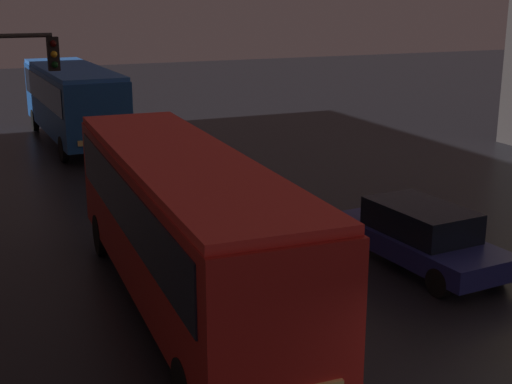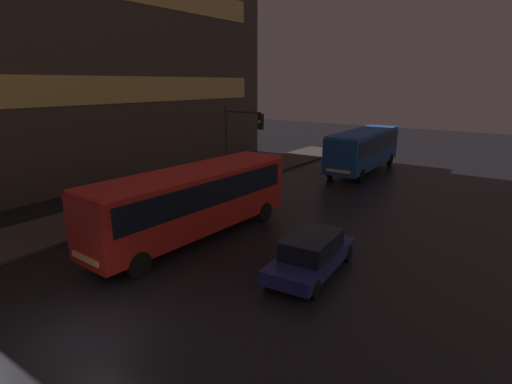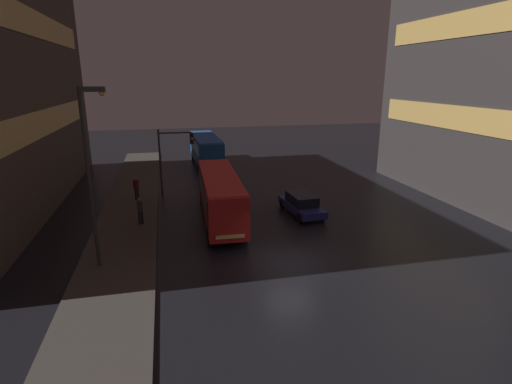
{
  "view_description": "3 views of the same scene",
  "coord_description": "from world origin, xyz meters",
  "px_view_note": "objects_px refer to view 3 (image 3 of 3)",
  "views": [
    {
      "loc": [
        -6.79,
        -5.7,
        6.27
      ],
      "look_at": [
        0.34,
        10.71,
        1.28
      ],
      "focal_mm": 50.0,
      "sensor_mm": 36.0,
      "label": 1
    },
    {
      "loc": [
        9.39,
        -4.97,
        6.92
      ],
      "look_at": [
        -1.45,
        10.27,
        1.77
      ],
      "focal_mm": 28.0,
      "sensor_mm": 36.0,
      "label": 2
    },
    {
      "loc": [
        -6.1,
        -18.47,
        9.54
      ],
      "look_at": [
        -0.14,
        7.81,
        1.74
      ],
      "focal_mm": 28.0,
      "sensor_mm": 36.0,
      "label": 3
    }
  ],
  "objects_px": {
    "street_lamp_sidewalk": "(91,155)",
    "pedestrian_near": "(140,209)",
    "traffic_light_main": "(172,151)",
    "pedestrian_mid": "(136,186)",
    "car_taxi": "(302,204)",
    "bus_near": "(220,193)",
    "bus_far": "(206,147)"
  },
  "relations": [
    {
      "from": "pedestrian_near",
      "to": "traffic_light_main",
      "type": "relative_size",
      "value": 0.33
    },
    {
      "from": "car_taxi",
      "to": "pedestrian_mid",
      "type": "xyz_separation_m",
      "value": [
        -11.74,
        5.75,
        0.5
      ]
    },
    {
      "from": "pedestrian_near",
      "to": "street_lamp_sidewalk",
      "type": "xyz_separation_m",
      "value": [
        -1.6,
        -5.76,
        4.74
      ]
    },
    {
      "from": "bus_far",
      "to": "street_lamp_sidewalk",
      "type": "relative_size",
      "value": 1.13
    },
    {
      "from": "bus_far",
      "to": "car_taxi",
      "type": "relative_size",
      "value": 2.09
    },
    {
      "from": "car_taxi",
      "to": "bus_far",
      "type": "bearing_deg",
      "value": -79.01
    },
    {
      "from": "car_taxi",
      "to": "pedestrian_near",
      "type": "relative_size",
      "value": 2.65
    },
    {
      "from": "street_lamp_sidewalk",
      "to": "pedestrian_mid",
      "type": "bearing_deg",
      "value": 84.91
    },
    {
      "from": "bus_near",
      "to": "street_lamp_sidewalk",
      "type": "height_order",
      "value": "street_lamp_sidewalk"
    },
    {
      "from": "traffic_light_main",
      "to": "street_lamp_sidewalk",
      "type": "distance_m",
      "value": 13.53
    },
    {
      "from": "bus_far",
      "to": "pedestrian_mid",
      "type": "distance_m",
      "value": 14.1
    },
    {
      "from": "bus_far",
      "to": "pedestrian_near",
      "type": "height_order",
      "value": "bus_far"
    },
    {
      "from": "traffic_light_main",
      "to": "bus_far",
      "type": "bearing_deg",
      "value": 71.12
    },
    {
      "from": "car_taxi",
      "to": "pedestrian_near",
      "type": "distance_m",
      "value": 11.18
    },
    {
      "from": "car_taxi",
      "to": "pedestrian_mid",
      "type": "bearing_deg",
      "value": -30.46
    },
    {
      "from": "pedestrian_mid",
      "to": "street_lamp_sidewalk",
      "type": "distance_m",
      "value": 12.49
    },
    {
      "from": "pedestrian_mid",
      "to": "bus_far",
      "type": "bearing_deg",
      "value": -42.61
    },
    {
      "from": "pedestrian_mid",
      "to": "traffic_light_main",
      "type": "height_order",
      "value": "traffic_light_main"
    },
    {
      "from": "bus_near",
      "to": "traffic_light_main",
      "type": "xyz_separation_m",
      "value": [
        -2.9,
        7.06,
        1.71
      ]
    },
    {
      "from": "bus_near",
      "to": "car_taxi",
      "type": "bearing_deg",
      "value": -176.93
    },
    {
      "from": "traffic_light_main",
      "to": "car_taxi",
      "type": "bearing_deg",
      "value": -38.41
    },
    {
      "from": "pedestrian_mid",
      "to": "street_lamp_sidewalk",
      "type": "xyz_separation_m",
      "value": [
        -1.03,
        -11.53,
        4.7
      ]
    },
    {
      "from": "car_taxi",
      "to": "street_lamp_sidewalk",
      "type": "height_order",
      "value": "street_lamp_sidewalk"
    },
    {
      "from": "bus_near",
      "to": "bus_far",
      "type": "height_order",
      "value": "bus_far"
    },
    {
      "from": "bus_far",
      "to": "street_lamp_sidewalk",
      "type": "distance_m",
      "value": 25.42
    },
    {
      "from": "bus_near",
      "to": "pedestrian_near",
      "type": "distance_m",
      "value": 5.36
    },
    {
      "from": "bus_near",
      "to": "bus_far",
      "type": "bearing_deg",
      "value": -90.78
    },
    {
      "from": "pedestrian_near",
      "to": "traffic_light_main",
      "type": "bearing_deg",
      "value": 168.3
    },
    {
      "from": "pedestrian_mid",
      "to": "traffic_light_main",
      "type": "bearing_deg",
      "value": -81.73
    },
    {
      "from": "bus_near",
      "to": "pedestrian_near",
      "type": "xyz_separation_m",
      "value": [
        -5.3,
        0.09,
        -0.79
      ]
    },
    {
      "from": "street_lamp_sidewalk",
      "to": "traffic_light_main",
      "type": "bearing_deg",
      "value": 72.58
    },
    {
      "from": "street_lamp_sidewalk",
      "to": "pedestrian_near",
      "type": "bearing_deg",
      "value": 74.47
    }
  ]
}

